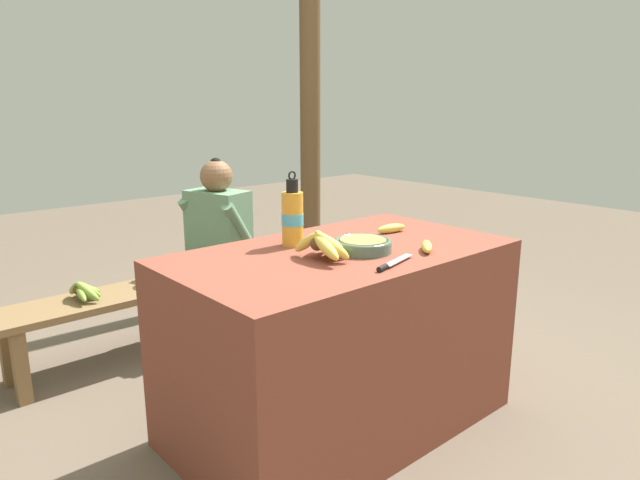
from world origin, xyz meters
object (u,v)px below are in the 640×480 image
at_px(knife, 390,264).
at_px(seated_vendor, 214,239).
at_px(water_bottle, 293,217).
at_px(wooden_bench, 175,289).
at_px(loose_banana_side, 391,228).
at_px(banana_bunch_ripe, 323,243).
at_px(serving_bowl, 363,245).
at_px(support_post_far, 310,95).
at_px(banana_bunch_green, 84,290).
at_px(loose_banana_front, 427,246).

height_order(knife, seated_vendor, seated_vendor).
distance_m(water_bottle, wooden_bench, 1.15).
height_order(loose_banana_side, wooden_bench, loose_banana_side).
height_order(banana_bunch_ripe, serving_bowl, banana_bunch_ripe).
distance_m(seated_vendor, support_post_far, 1.45).
xyz_separation_m(water_bottle, seated_vendor, (0.20, 0.96, -0.30)).
distance_m(serving_bowl, support_post_far, 2.14).
height_order(wooden_bench, support_post_far, support_post_far).
relative_size(knife, wooden_bench, 0.13).
xyz_separation_m(banana_bunch_ripe, loose_banana_side, (0.51, 0.13, -0.04)).
bearing_deg(loose_banana_side, knife, -138.46).
bearing_deg(banana_bunch_green, loose_banana_front, -59.15).
xyz_separation_m(wooden_bench, seated_vendor, (0.23, -0.04, 0.26)).
height_order(serving_bowl, loose_banana_front, serving_bowl).
relative_size(serving_bowl, loose_banana_front, 1.63).
xyz_separation_m(banana_bunch_ripe, serving_bowl, (0.19, -0.02, -0.03)).
height_order(loose_banana_front, wooden_bench, loose_banana_front).
distance_m(banana_bunch_ripe, loose_banana_front, 0.42).
distance_m(water_bottle, support_post_far, 2.01).
relative_size(serving_bowl, wooden_bench, 0.12).
bearing_deg(knife, serving_bowl, 55.56).
relative_size(loose_banana_side, support_post_far, 0.06).
height_order(loose_banana_front, banana_bunch_green, loose_banana_front).
height_order(knife, banana_bunch_green, knife).
relative_size(banana_bunch_ripe, seated_vendor, 0.25).
height_order(loose_banana_front, seated_vendor, seated_vendor).
bearing_deg(serving_bowl, wooden_bench, 97.91).
bearing_deg(knife, banana_bunch_ripe, 101.56).
relative_size(seated_vendor, banana_bunch_green, 4.19).
relative_size(banana_bunch_ripe, banana_bunch_green, 1.06).
distance_m(loose_banana_front, banana_bunch_green, 1.69).
bearing_deg(wooden_bench, banana_bunch_ripe, -90.60).
distance_m(loose_banana_side, seated_vendor, 1.12).
bearing_deg(serving_bowl, knife, -109.71).
height_order(water_bottle, loose_banana_front, water_bottle).
distance_m(wooden_bench, banana_bunch_green, 0.50).
xyz_separation_m(banana_bunch_green, support_post_far, (1.83, 0.44, 0.94)).
relative_size(wooden_bench, seated_vendor, 1.80).
bearing_deg(loose_banana_side, loose_banana_front, -114.14).
xyz_separation_m(serving_bowl, support_post_far, (1.17, 1.70, 0.58)).
distance_m(loose_banana_front, wooden_bench, 1.54).
relative_size(serving_bowl, support_post_far, 0.08).
bearing_deg(water_bottle, knife, -81.62).
height_order(serving_bowl, water_bottle, water_bottle).
height_order(banana_bunch_ripe, seated_vendor, seated_vendor).
height_order(loose_banana_side, banana_bunch_green, loose_banana_side).
xyz_separation_m(serving_bowl, banana_bunch_green, (-0.66, 1.26, -0.36)).
height_order(loose_banana_side, seated_vendor, seated_vendor).
distance_m(banana_bunch_ripe, serving_bowl, 0.19).
distance_m(water_bottle, banana_bunch_green, 1.21).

